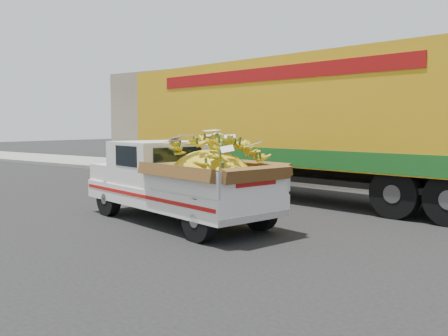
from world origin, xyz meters
The scene contains 6 objects.
ground centered at (0.00, 0.00, 0.00)m, with size 100.00×100.00×0.00m, color black.
curb centered at (0.00, 7.45, 0.07)m, with size 60.00×0.25×0.15m, color gray.
sidewalk centered at (0.00, 9.55, 0.07)m, with size 60.00×4.00×0.14m, color gray.
building_left centered at (-8.00, 15.45, 2.50)m, with size 18.00×6.00×5.00m, color gray.
pickup_truck centered at (-0.44, 0.24, 0.90)m, with size 5.05×2.77×1.68m.
semi_trailer centered at (-0.53, 4.99, 2.12)m, with size 12.07×4.36×3.80m.
Camera 1 is at (6.17, -7.39, 2.05)m, focal length 40.00 mm.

